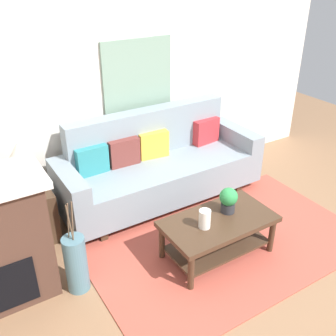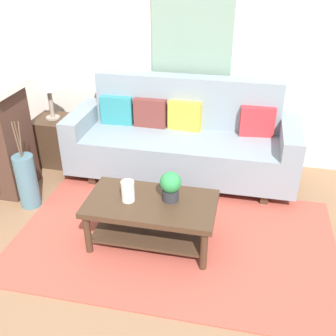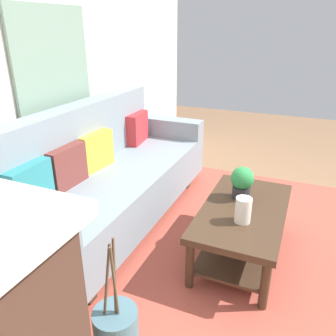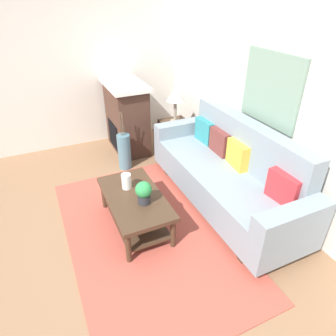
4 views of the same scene
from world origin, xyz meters
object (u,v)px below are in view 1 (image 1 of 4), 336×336
(table_lamp, at_px, (20,155))
(throw_pillow_teal, at_px, (92,160))
(couch, at_px, (159,167))
(tabletop_vase, at_px, (205,219))
(throw_pillow_mustard, at_px, (153,145))
(side_table, at_px, (32,216))
(floor_vase, at_px, (76,264))
(coffee_table, at_px, (218,229))
(throw_pillow_crimson, at_px, (206,131))
(framed_painting, at_px, (138,74))
(throw_pillow_maroon, at_px, (124,152))
(potted_plant_tabletop, at_px, (228,199))

(table_lamp, bearing_deg, throw_pillow_teal, 8.57)
(couch, relative_size, tabletop_vase, 13.36)
(throw_pillow_mustard, relative_size, side_table, 0.64)
(table_lamp, relative_size, floor_vase, 1.02)
(coffee_table, relative_size, floor_vase, 1.97)
(tabletop_vase, height_order, side_table, tabletop_vase)
(side_table, bearing_deg, throw_pillow_teal, 8.57)
(throw_pillow_mustard, xyz_separation_m, side_table, (-1.53, -0.11, -0.40))
(coffee_table, relative_size, tabletop_vase, 6.00)
(throw_pillow_mustard, relative_size, table_lamp, 0.63)
(tabletop_vase, height_order, floor_vase, tabletop_vase)
(throw_pillow_teal, xyz_separation_m, floor_vase, (-0.61, -1.04, -0.40))
(throw_pillow_crimson, bearing_deg, couch, -170.95)
(throw_pillow_teal, xyz_separation_m, side_table, (-0.75, -0.11, -0.40))
(throw_pillow_mustard, height_order, framed_painting, framed_painting)
(throw_pillow_maroon, height_order, side_table, throw_pillow_maroon)
(coffee_table, relative_size, table_lamp, 1.93)
(throw_pillow_maroon, height_order, table_lamp, table_lamp)
(floor_vase, xyz_separation_m, framed_painting, (1.39, 1.38, 1.17))
(throw_pillow_mustard, height_order, table_lamp, table_lamp)
(throw_pillow_teal, bearing_deg, couch, -9.05)
(side_table, relative_size, table_lamp, 0.98)
(throw_pillow_mustard, distance_m, potted_plant_tabletop, 1.29)
(throw_pillow_crimson, height_order, framed_painting, framed_painting)
(tabletop_vase, height_order, potted_plant_tabletop, potted_plant_tabletop)
(throw_pillow_mustard, distance_m, coffee_table, 1.39)
(side_table, bearing_deg, tabletop_vase, -44.17)
(potted_plant_tabletop, distance_m, table_lamp, 2.05)
(throw_pillow_maroon, bearing_deg, potted_plant_tabletop, -68.78)
(couch, height_order, throw_pillow_maroon, couch)
(couch, relative_size, throw_pillow_mustard, 6.81)
(throw_pillow_maroon, relative_size, side_table, 0.64)
(potted_plant_tabletop, height_order, framed_painting, framed_painting)
(throw_pillow_mustard, relative_size, floor_vase, 0.65)
(couch, bearing_deg, throw_pillow_crimson, 9.05)
(potted_plant_tabletop, relative_size, side_table, 0.47)
(couch, bearing_deg, table_lamp, 179.56)
(throw_pillow_mustard, height_order, coffee_table, throw_pillow_mustard)
(tabletop_vase, distance_m, table_lamp, 1.85)
(throw_pillow_crimson, distance_m, table_lamp, 2.33)
(table_lamp, distance_m, floor_vase, 1.18)
(throw_pillow_crimson, bearing_deg, framed_painting, 156.38)
(throw_pillow_teal, distance_m, throw_pillow_mustard, 0.78)
(throw_pillow_teal, height_order, floor_vase, throw_pillow_teal)
(tabletop_vase, bearing_deg, throw_pillow_maroon, 96.28)
(throw_pillow_mustard, bearing_deg, couch, -90.00)
(coffee_table, bearing_deg, couch, 87.68)
(couch, relative_size, coffee_table, 2.23)
(side_table, xyz_separation_m, framed_painting, (1.53, 0.45, 1.17))
(throw_pillow_maroon, distance_m, floor_vase, 1.50)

